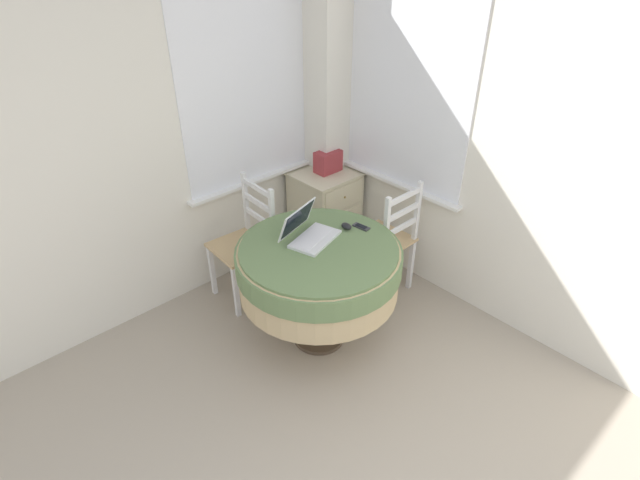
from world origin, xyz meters
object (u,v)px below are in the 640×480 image
(dining_chair_near_back_window, at_px, (246,244))
(dining_chair_near_right_window, at_px, (386,241))
(laptop, at_px, (309,232))
(cell_phone, at_px, (361,227))
(computer_mouse, at_px, (346,226))
(corner_cabinet, at_px, (325,212))
(storage_box, at_px, (328,161))
(round_dining_table, at_px, (319,267))

(dining_chair_near_back_window, height_order, dining_chair_near_right_window, same)
(laptop, height_order, cell_phone, laptop)
(computer_mouse, relative_size, corner_cabinet, 0.11)
(dining_chair_near_right_window, bearing_deg, laptop, 175.67)
(corner_cabinet, relative_size, storage_box, 3.42)
(round_dining_table, bearing_deg, corner_cabinet, 44.72)
(laptop, height_order, storage_box, laptop)
(dining_chair_near_right_window, height_order, corner_cabinet, dining_chair_near_right_window)
(dining_chair_near_right_window, height_order, storage_box, dining_chair_near_right_window)
(storage_box, bearing_deg, dining_chair_near_right_window, -98.93)
(dining_chair_near_right_window, relative_size, corner_cabinet, 1.28)
(round_dining_table, relative_size, dining_chair_near_right_window, 1.13)
(corner_cabinet, bearing_deg, round_dining_table, -135.28)
(laptop, xyz_separation_m, dining_chair_near_back_window, (-0.08, 0.63, -0.36))
(storage_box, bearing_deg, computer_mouse, -126.39)
(computer_mouse, relative_size, storage_box, 0.37)
(computer_mouse, bearing_deg, laptop, 162.29)
(round_dining_table, xyz_separation_m, cell_phone, (0.37, -0.02, 0.16))
(dining_chair_near_back_window, xyz_separation_m, dining_chair_near_right_window, (0.81, -0.69, 0.00))
(laptop, bearing_deg, round_dining_table, -101.18)
(computer_mouse, distance_m, corner_cabinet, 1.05)
(laptop, bearing_deg, dining_chair_near_right_window, -4.33)
(cell_phone, relative_size, dining_chair_near_back_window, 0.13)
(laptop, xyz_separation_m, corner_cabinet, (0.81, 0.71, -0.45))
(cell_phone, relative_size, dining_chair_near_right_window, 0.13)
(round_dining_table, xyz_separation_m, computer_mouse, (0.29, 0.04, 0.18))
(round_dining_table, distance_m, cell_phone, 0.41)
(dining_chair_near_back_window, distance_m, dining_chair_near_right_window, 1.06)
(laptop, bearing_deg, dining_chair_near_back_window, 96.77)
(computer_mouse, relative_size, dining_chair_near_back_window, 0.09)
(dining_chair_near_back_window, xyz_separation_m, corner_cabinet, (0.89, 0.08, -0.09))
(computer_mouse, height_order, dining_chair_near_back_window, dining_chair_near_back_window)
(dining_chair_near_back_window, relative_size, dining_chair_near_right_window, 1.00)
(computer_mouse, xyz_separation_m, storage_box, (0.59, 0.80, 0.03))
(round_dining_table, distance_m, computer_mouse, 0.34)
(dining_chair_near_right_window, distance_m, corner_cabinet, 0.77)
(round_dining_table, xyz_separation_m, dining_chair_near_back_window, (-0.05, 0.75, -0.16))
(dining_chair_near_right_window, bearing_deg, round_dining_table, -174.99)
(computer_mouse, height_order, dining_chair_near_right_window, dining_chair_near_right_window)
(laptop, bearing_deg, computer_mouse, -17.71)
(round_dining_table, relative_size, storage_box, 4.94)
(cell_phone, bearing_deg, computer_mouse, 147.13)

